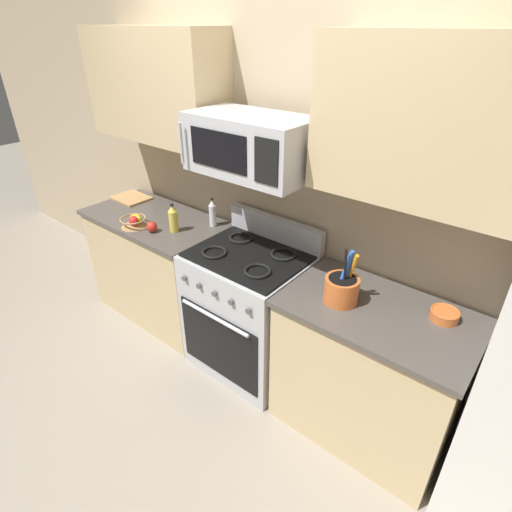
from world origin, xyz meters
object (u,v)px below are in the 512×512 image
object	(u,v)px
fruit_basket	(134,221)
prep_bowl	(444,315)
bottle_vinegar	(213,213)
range_oven	(249,310)
cutting_board	(131,198)
utensil_crock	(342,288)
apple_loose	(152,227)
bottle_oil	(173,219)
microwave	(251,145)

from	to	relation	value
fruit_basket	prep_bowl	xyz separation A→B (m)	(2.15, 0.34, -0.01)
bottle_vinegar	range_oven	bearing A→B (deg)	-20.29
bottle_vinegar	prep_bowl	size ratio (longest dim) A/B	1.52
cutting_board	range_oven	bearing A→B (deg)	-4.74
fruit_basket	cutting_board	world-z (taller)	fruit_basket
utensil_crock	bottle_vinegar	size ratio (longest dim) A/B	1.51
apple_loose	prep_bowl	xyz separation A→B (m)	(1.98, 0.31, -0.01)
fruit_basket	bottle_oil	bearing A→B (deg)	25.39
cutting_board	bottle_oil	bearing A→B (deg)	-13.09
utensil_crock	bottle_vinegar	bearing A→B (deg)	168.66
microwave	bottle_vinegar	xyz separation A→B (m)	(-0.51, 0.16, -0.62)
bottle_vinegar	prep_bowl	distance (m)	1.71
microwave	bottle_oil	size ratio (longest dim) A/B	3.45
range_oven	utensil_crock	distance (m)	0.88
bottle_oil	utensil_crock	bearing A→B (deg)	0.22
range_oven	fruit_basket	distance (m)	1.08
fruit_basket	apple_loose	world-z (taller)	fruit_basket
utensil_crock	apple_loose	distance (m)	1.49
cutting_board	prep_bowl	world-z (taller)	prep_bowl
utensil_crock	prep_bowl	distance (m)	0.53
cutting_board	microwave	bearing A→B (deg)	-3.64
apple_loose	bottle_oil	xyz separation A→B (m)	(0.12, 0.11, 0.06)
bottle_oil	prep_bowl	world-z (taller)	bottle_oil
apple_loose	prep_bowl	size ratio (longest dim) A/B	0.54
range_oven	utensil_crock	size ratio (longest dim) A/B	3.26
microwave	cutting_board	world-z (taller)	microwave
utensil_crock	cutting_board	bearing A→B (deg)	175.35
range_oven	cutting_board	bearing A→B (deg)	175.26
bottle_oil	bottle_vinegar	xyz separation A→B (m)	(0.15, 0.25, 0.00)
range_oven	bottle_vinegar	size ratio (longest dim) A/B	4.93
prep_bowl	microwave	bearing A→B (deg)	-174.68
cutting_board	apple_loose	bearing A→B (deg)	-23.82
apple_loose	cutting_board	bearing A→B (deg)	156.18
range_oven	apple_loose	distance (m)	0.93
microwave	apple_loose	distance (m)	1.06
utensil_crock	cutting_board	xyz separation A→B (m)	(-2.14, 0.17, -0.07)
utensil_crock	bottle_vinegar	distance (m)	1.24
range_oven	bottle_vinegar	distance (m)	0.76
fruit_basket	bottle_vinegar	xyz separation A→B (m)	(0.44, 0.39, 0.06)
microwave	prep_bowl	bearing A→B (deg)	5.32
bottle_vinegar	prep_bowl	xyz separation A→B (m)	(1.71, -0.05, -0.07)
apple_loose	utensil_crock	bearing A→B (deg)	4.42
prep_bowl	range_oven	bearing A→B (deg)	-173.38
microwave	bottle_oil	bearing A→B (deg)	-172.41
utensil_crock	fruit_basket	xyz separation A→B (m)	(-1.66, -0.14, -0.04)
cutting_board	bottle_vinegar	world-z (taller)	bottle_vinegar
microwave	bottle_oil	distance (m)	0.91
range_oven	prep_bowl	bearing A→B (deg)	6.62
apple_loose	bottle_vinegar	xyz separation A→B (m)	(0.27, 0.36, 0.06)
microwave	prep_bowl	distance (m)	1.39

